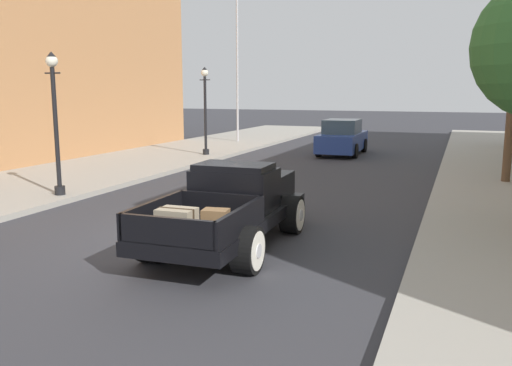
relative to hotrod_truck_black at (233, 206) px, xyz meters
The scene contains 6 objects.
ground_plane 1.33m from the hotrod_truck_black, behind, with size 140.00×140.00×0.00m, color #333338.
hotrod_truck_black is the anchor object (origin of this frame).
car_background_blue 15.50m from the hotrod_truck_black, 94.24° to the left, with size 1.93×4.33×1.65m.
street_lamp_near 6.69m from the hotrod_truck_black, 160.99° to the left, with size 0.50×0.32×3.85m.
street_lamp_far 13.77m from the hotrod_truck_black, 118.73° to the left, with size 0.50×0.32×3.85m.
flagpole 20.52m from the hotrod_truck_black, 112.26° to the left, with size 1.74×0.16×9.16m.
Camera 1 is at (5.22, -9.44, 2.99)m, focal length 37.45 mm.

